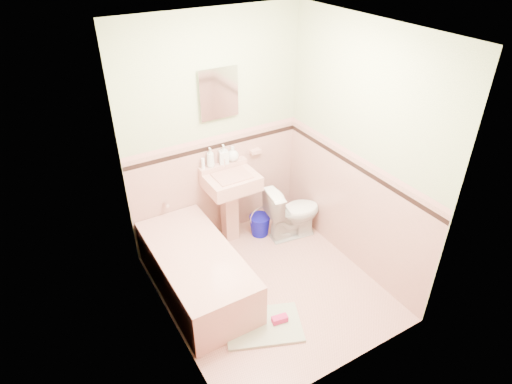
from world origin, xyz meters
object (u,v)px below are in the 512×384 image
toilet (293,212)px  bathtub (197,272)px  bucket (260,225)px  medicine_cabinet (218,93)px  shoe (280,319)px  sink (232,209)px  soap_bottle_right (233,154)px  soap_bottle_left (210,157)px  soap_bottle_mid (224,154)px

toilet → bathtub: bearing=109.2°
bathtub → bucket: bearing=25.0°
medicine_cabinet → shoe: 2.25m
sink → bucket: sink is taller
soap_bottle_right → shoe: soap_bottle_right is taller
shoe → sink: bearing=90.5°
sink → shoe: (-0.21, -1.32, -0.38)m
soap_bottle_right → toilet: size_ratio=0.27×
sink → soap_bottle_left: soap_bottle_left is taller
medicine_cabinet → soap_bottle_mid: size_ratio=2.17×
soap_bottle_mid → soap_bottle_left: bearing=180.0°
bathtub → soap_bottle_right: (0.80, 0.71, 0.78)m
toilet → bucket: (-0.32, 0.21, -0.20)m
shoe → soap_bottle_left: bearing=97.0°
soap_bottle_mid → bucket: bearing=-37.6°
toilet → soap_bottle_left: bearing=68.4°
bathtub → soap_bottle_left: size_ratio=6.82×
medicine_cabinet → sink: bearing=-90.0°
medicine_cabinet → soap_bottle_right: 0.70m
soap_bottle_right → toilet: bearing=-40.5°
sink → soap_bottle_left: 0.64m
sink → toilet: size_ratio=1.35×
soap_bottle_left → soap_bottle_right: bearing=0.0°
soap_bottle_mid → soap_bottle_right: 0.11m
medicine_cabinet → soap_bottle_mid: 0.67m
soap_bottle_left → soap_bottle_right: 0.27m
soap_bottle_left → toilet: soap_bottle_left is taller
medicine_cabinet → bucket: bearing=-39.7°
bathtub → shoe: (0.47, -0.79, -0.17)m
soap_bottle_mid → sink: bearing=-94.1°
sink → soap_bottle_left: size_ratio=3.93×
bathtub → soap_bottle_right: bearing=41.5°
shoe → soap_bottle_mid: bearing=91.1°
soap_bottle_right → bucket: 0.94m
bathtub → medicine_cabinet: (0.68, 0.74, 1.47)m
toilet → shoe: bearing=148.7°
sink → medicine_cabinet: medicine_cabinet is taller
toilet → bucket: bearing=65.1°
sink → soap_bottle_mid: size_ratio=4.01×
bucket → toilet: bearing=-32.9°
sink → toilet: bearing=-22.5°
bathtub → sink: size_ratio=1.73×
soap_bottle_mid → bucket: size_ratio=0.88×
bucket → soap_bottle_left: bearing=152.8°
bathtub → toilet: (1.32, 0.26, 0.10)m
medicine_cabinet → soap_bottle_left: (-0.14, -0.03, -0.67)m
medicine_cabinet → toilet: bearing=-36.5°
toilet → medicine_cabinet: bearing=61.5°
soap_bottle_right → shoe: 1.80m
medicine_cabinet → soap_bottle_mid: bearing=-66.8°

